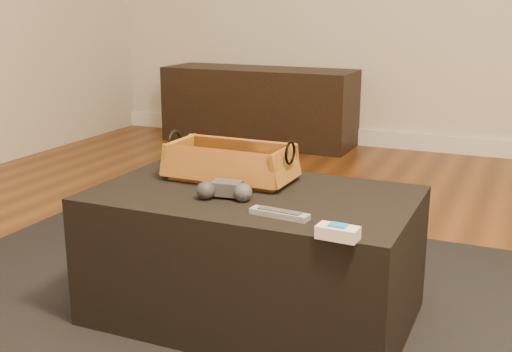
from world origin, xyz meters
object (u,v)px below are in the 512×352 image
at_px(silver_remote, 279,214).
at_px(wicker_basket, 230,165).
at_px(game_controller, 225,190).
at_px(ottoman, 253,255).
at_px(media_cabinet, 259,106).
at_px(cream_gadget, 338,232).
at_px(tv_remote, 222,172).

bearing_deg(silver_remote, wicker_basket, 135.09).
distance_m(game_controller, silver_remote, 0.23).
bearing_deg(silver_remote, ottoman, 131.31).
distance_m(media_cabinet, cream_gadget, 3.18).
relative_size(tv_remote, silver_remote, 1.29).
relative_size(media_cabinet, wicker_basket, 3.20).
height_order(tv_remote, wicker_basket, wicker_basket).
bearing_deg(cream_gadget, game_controller, 155.17).
distance_m(wicker_basket, silver_remote, 0.42).
bearing_deg(cream_gadget, silver_remote, 153.04).
bearing_deg(ottoman, silver_remote, -48.69).
relative_size(tv_remote, game_controller, 1.27).
height_order(tv_remote, silver_remote, tv_remote).
relative_size(wicker_basket, game_controller, 2.44).
distance_m(media_cabinet, wicker_basket, 2.62).
bearing_deg(tv_remote, wicker_basket, 30.87).
relative_size(game_controller, silver_remote, 1.02).
distance_m(tv_remote, wicker_basket, 0.04).
height_order(silver_remote, cream_gadget, cream_gadget).
bearing_deg(silver_remote, tv_remote, 138.72).
relative_size(tv_remote, wicker_basket, 0.52).
xyz_separation_m(silver_remote, cream_gadget, (0.20, -0.10, 0.01)).
bearing_deg(ottoman, cream_gadget, -38.49).
bearing_deg(wicker_basket, silver_remote, -44.91).
bearing_deg(wicker_basket, media_cabinet, 111.45).
height_order(ottoman, wicker_basket, wicker_basket).
relative_size(wicker_basket, cream_gadget, 4.04).
distance_m(ottoman, game_controller, 0.26).
bearing_deg(game_controller, tv_remote, 119.07).
bearing_deg(tv_remote, media_cabinet, 105.58).
relative_size(ottoman, cream_gadget, 9.23).
bearing_deg(game_controller, ottoman, 64.80).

